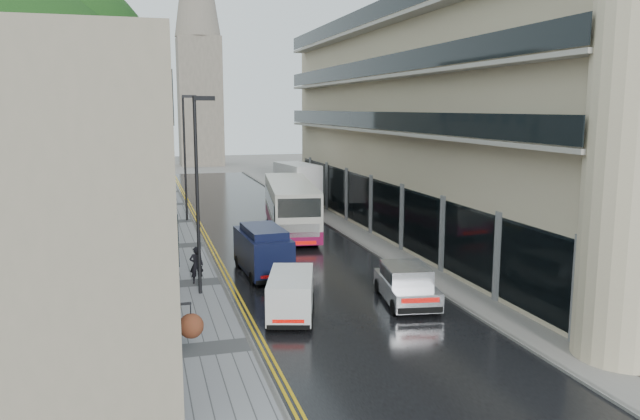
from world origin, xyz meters
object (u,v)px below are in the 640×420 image
white_van (268,306)px  tree_far (70,139)px  white_lorry (290,189)px  pedestrian (196,265)px  tree_near (30,137)px  lamp_post_far (185,159)px  lamp_post_near (197,198)px  silver_hatchback (395,295)px  navy_van (252,258)px  cream_bus (274,216)px

white_van → tree_far: bearing=129.1°
white_lorry → pedestrian: (-8.89, -18.59, -0.92)m
tree_near → pedestrian: (6.81, -0.92, -5.95)m
tree_far → white_van: bearing=-67.3°
tree_near → pedestrian: 9.09m
white_lorry → pedestrian: bearing=-124.0°
lamp_post_far → white_lorry: bearing=15.6°
pedestrian → lamp_post_near: bearing=95.5°
silver_hatchback → tree_near: bearing=161.6°
pedestrian → lamp_post_far: (0.76, 16.94, 3.59)m
tree_near → lamp_post_far: size_ratio=1.56×
white_van → navy_van: 6.03m
lamp_post_far → silver_hatchback: bearing=-70.5°
tree_near → silver_hatchback: tree_near is taller
navy_van → white_lorry: bearing=68.9°
tree_near → cream_bus: bearing=31.1°
cream_bus → silver_hatchback: 14.88m
tree_far → navy_van: 17.81m
tree_near → cream_bus: (12.26, 7.40, -5.27)m
tree_near → white_van: (8.87, -7.53, -6.04)m
cream_bus → pedestrian: (-5.45, -8.31, -0.68)m
silver_hatchback → lamp_post_near: (-7.20, 4.78, 3.54)m
tree_far → cream_bus: (11.96, -5.60, -4.55)m
cream_bus → lamp_post_near: 11.68m
lamp_post_near → pedestrian: bearing=73.7°
silver_hatchback → navy_van: navy_van is taller
tree_near → lamp_post_near: (6.81, -2.58, -2.56)m
cream_bus → pedestrian: cream_bus is taller
tree_far → lamp_post_near: size_ratio=1.46×
tree_near → white_lorry: 24.17m
tree_far → cream_bus: tree_far is taller
cream_bus → pedestrian: 9.96m
tree_near → cream_bus: 15.26m
tree_near → tree_far: (0.30, 13.00, -0.72)m
white_lorry → pedestrian: size_ratio=4.13×
cream_bus → lamp_post_far: (-4.69, 8.63, 2.91)m
cream_bus → pedestrian: bearing=-114.9°
tree_near → tree_far: size_ratio=1.11×
silver_hatchback → navy_van: size_ratio=0.89×
pedestrian → lamp_post_far: bearing=-87.0°
cream_bus → lamp_post_near: (-5.45, -9.97, 2.70)m
lamp_post_near → lamp_post_far: size_ratio=0.95×
white_van → pedestrian: pedestrian is taller
tree_near → pedestrian: bearing=-7.7°
tree_far → navy_van: (9.03, -14.53, -4.95)m
tree_far → silver_hatchback: size_ratio=2.86×
white_lorry → lamp_post_near: size_ratio=0.85×
tree_far → lamp_post_far: bearing=22.6°
lamp_post_far → navy_van: bearing=-80.2°
lamp_post_near → lamp_post_far: (0.76, 18.60, 0.20)m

